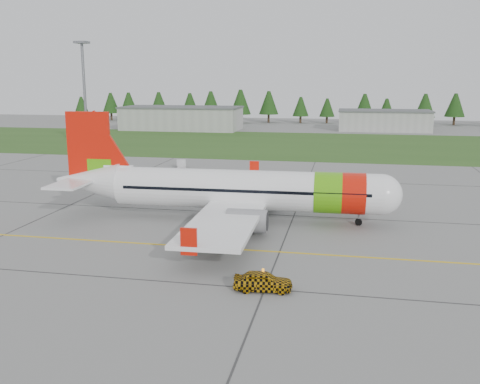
# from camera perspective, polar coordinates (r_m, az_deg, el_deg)

# --- Properties ---
(ground) EXTENTS (320.00, 320.00, 0.00)m
(ground) POSITION_cam_1_polar(r_m,az_deg,el_deg) (38.95, -12.23, -9.01)
(ground) COLOR gray
(ground) RESTS_ON ground
(aircraft) EXTENTS (34.90, 32.04, 10.57)m
(aircraft) POSITION_cam_1_polar(r_m,az_deg,el_deg) (52.70, -0.27, 0.22)
(aircraft) COLOR white
(aircraft) RESTS_ON ground
(follow_me_car) EXTENTS (1.47, 1.69, 3.91)m
(follow_me_car) POSITION_cam_1_polar(r_m,az_deg,el_deg) (35.42, 2.48, -7.52)
(follow_me_car) COLOR #DCA00C
(follow_me_car) RESTS_ON ground
(service_van) EXTENTS (1.77, 1.72, 4.08)m
(service_van) POSITION_cam_1_polar(r_m,az_deg,el_deg) (84.56, -6.31, 3.91)
(service_van) COLOR silver
(service_van) RESTS_ON ground
(grass_strip) EXTENTS (320.00, 50.00, 0.03)m
(grass_strip) POSITION_cam_1_polar(r_m,az_deg,el_deg) (117.03, 3.83, 5.17)
(grass_strip) COLOR #30561E
(grass_strip) RESTS_ON ground
(taxi_guideline) EXTENTS (120.00, 0.25, 0.02)m
(taxi_guideline) POSITION_cam_1_polar(r_m,az_deg,el_deg) (45.97, -8.28, -5.58)
(taxi_guideline) COLOR gold
(taxi_guideline) RESTS_ON ground
(hangar_west) EXTENTS (32.00, 14.00, 6.00)m
(hangar_west) POSITION_cam_1_polar(r_m,az_deg,el_deg) (150.52, -6.23, 7.77)
(hangar_west) COLOR #A8A8A3
(hangar_west) RESTS_ON ground
(hangar_east) EXTENTS (24.00, 12.00, 5.20)m
(hangar_east) POSITION_cam_1_polar(r_m,az_deg,el_deg) (152.01, 15.11, 7.32)
(hangar_east) COLOR #A8A8A3
(hangar_east) RESTS_ON ground
(floodlight_mast) EXTENTS (0.50, 0.50, 20.00)m
(floodlight_mast) POSITION_cam_1_polar(r_m,az_deg,el_deg) (102.68, -16.20, 9.38)
(floodlight_mast) COLOR slate
(floodlight_mast) RESTS_ON ground
(treeline) EXTENTS (160.00, 8.00, 10.00)m
(treeline) POSITION_cam_1_polar(r_m,az_deg,el_deg) (172.13, 6.31, 8.95)
(treeline) COLOR #1C3F14
(treeline) RESTS_ON ground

